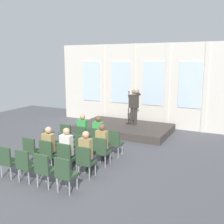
{
  "coord_description": "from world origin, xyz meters",
  "views": [
    {
      "loc": [
        4.8,
        -5.68,
        3.32
      ],
      "look_at": [
        0.11,
        3.87,
        1.22
      ],
      "focal_mm": 42.62,
      "sensor_mm": 36.0,
      "label": 1
    }
  ],
  "objects_px": {
    "speaker": "(134,104)",
    "mic_stand": "(129,117)",
    "chair_r0_c2": "(98,139)",
    "chair_r0_c3": "(115,141)",
    "audience_r1_c3": "(103,142)",
    "chair_r2_c0": "(32,150)",
    "audience_r0_c2": "(99,132)",
    "chair_r0_c0": "(67,135)",
    "audience_r2_c1": "(50,145)",
    "chair_r3_c1": "(25,164)",
    "chair_r3_c3": "(65,173)",
    "chair_r2_c3": "(85,160)",
    "chair_r1_c2": "(84,147)",
    "chair_r1_c1": "(67,144)",
    "chair_r1_c0": "(51,141)",
    "chair_r0_c1": "(82,137)",
    "chair_r3_c0": "(8,160)",
    "audience_r2_c3": "(87,152)",
    "chair_r2_c2": "(66,156)",
    "audience_r2_c2": "(67,148)",
    "audience_r0_c1": "(83,130)",
    "chair_r2_c1": "(48,153)",
    "chair_r3_c2": "(45,168)",
    "chair_r1_c3": "(101,150)"
  },
  "relations": [
    {
      "from": "speaker",
      "to": "chair_r1_c1",
      "type": "distance_m",
      "value": 4.44
    },
    {
      "from": "mic_stand",
      "to": "chair_r0_c1",
      "type": "bearing_deg",
      "value": -96.43
    },
    {
      "from": "speaker",
      "to": "audience_r2_c3",
      "type": "distance_m",
      "value": 5.26
    },
    {
      "from": "audience_r2_c3",
      "to": "chair_r1_c0",
      "type": "bearing_deg",
      "value": 156.09
    },
    {
      "from": "audience_r1_c3",
      "to": "chair_r2_c0",
      "type": "distance_m",
      "value": 2.25
    },
    {
      "from": "audience_r0_c2",
      "to": "chair_r3_c3",
      "type": "height_order",
      "value": "audience_r0_c2"
    },
    {
      "from": "audience_r0_c2",
      "to": "chair_r1_c0",
      "type": "height_order",
      "value": "audience_r0_c2"
    },
    {
      "from": "audience_r2_c1",
      "to": "chair_r3_c3",
      "type": "relative_size",
      "value": 1.43
    },
    {
      "from": "chair_r1_c3",
      "to": "audience_r2_c3",
      "type": "bearing_deg",
      "value": -90.0
    },
    {
      "from": "chair_r0_c1",
      "to": "audience_r2_c3",
      "type": "xyz_separation_m",
      "value": [
        1.32,
        -1.84,
        0.22
      ]
    },
    {
      "from": "chair_r3_c2",
      "to": "audience_r2_c2",
      "type": "bearing_deg",
      "value": 90.0
    },
    {
      "from": "chair_r2_c1",
      "to": "chair_r1_c1",
      "type": "bearing_deg",
      "value": 90.0
    },
    {
      "from": "chair_r1_c1",
      "to": "chair_r2_c0",
      "type": "xyz_separation_m",
      "value": [
        -0.66,
        -0.96,
        0.0
      ]
    },
    {
      "from": "chair_r3_c2",
      "to": "audience_r2_c1",
      "type": "bearing_deg",
      "value": 122.47
    },
    {
      "from": "chair_r3_c0",
      "to": "chair_r3_c2",
      "type": "distance_m",
      "value": 1.32
    },
    {
      "from": "audience_r0_c2",
      "to": "chair_r0_c2",
      "type": "bearing_deg",
      "value": -90.0
    },
    {
      "from": "audience_r1_c3",
      "to": "chair_r2_c2",
      "type": "bearing_deg",
      "value": -122.49
    },
    {
      "from": "audience_r1_c3",
      "to": "chair_r3_c3",
      "type": "distance_m",
      "value": 2.01
    },
    {
      "from": "chair_r1_c1",
      "to": "chair_r2_c0",
      "type": "height_order",
      "value": "same"
    },
    {
      "from": "chair_r0_c3",
      "to": "chair_r3_c0",
      "type": "xyz_separation_m",
      "value": [
        -1.98,
        -2.87,
        0.0
      ]
    },
    {
      "from": "audience_r0_c1",
      "to": "chair_r2_c3",
      "type": "relative_size",
      "value": 1.47
    },
    {
      "from": "chair_r0_c2",
      "to": "audience_r2_c3",
      "type": "distance_m",
      "value": 1.96
    },
    {
      "from": "chair_r2_c1",
      "to": "audience_r2_c3",
      "type": "distance_m",
      "value": 1.34
    },
    {
      "from": "chair_r0_c2",
      "to": "chair_r1_c1",
      "type": "height_order",
      "value": "same"
    },
    {
      "from": "chair_r1_c2",
      "to": "audience_r2_c2",
      "type": "xyz_separation_m",
      "value": [
        -0.0,
        -0.88,
        0.23
      ]
    },
    {
      "from": "audience_r1_c3",
      "to": "chair_r0_c1",
      "type": "bearing_deg",
      "value": 146.38
    },
    {
      "from": "mic_stand",
      "to": "chair_r2_c2",
      "type": "relative_size",
      "value": 1.65
    },
    {
      "from": "chair_r1_c2",
      "to": "chair_r2_c1",
      "type": "xyz_separation_m",
      "value": [
        -0.66,
        -0.96,
        0.0
      ]
    },
    {
      "from": "chair_r3_c1",
      "to": "audience_r1_c3",
      "type": "bearing_deg",
      "value": 56.49
    },
    {
      "from": "speaker",
      "to": "chair_r1_c2",
      "type": "height_order",
      "value": "speaker"
    },
    {
      "from": "audience_r0_c2",
      "to": "chair_r2_c3",
      "type": "xyz_separation_m",
      "value": [
        0.66,
        -1.99,
        -0.22
      ]
    },
    {
      "from": "audience_r0_c2",
      "to": "chair_r0_c0",
      "type": "bearing_deg",
      "value": -176.58
    },
    {
      "from": "chair_r0_c2",
      "to": "audience_r0_c1",
      "type": "bearing_deg",
      "value": 173.24
    },
    {
      "from": "chair_r0_c1",
      "to": "chair_r2_c2",
      "type": "bearing_deg",
      "value": -70.98
    },
    {
      "from": "chair_r3_c1",
      "to": "chair_r3_c3",
      "type": "bearing_deg",
      "value": 0.0
    },
    {
      "from": "chair_r3_c0",
      "to": "chair_r0_c1",
      "type": "bearing_deg",
      "value": 77.05
    },
    {
      "from": "audience_r0_c2",
      "to": "chair_r2_c0",
      "type": "relative_size",
      "value": 1.45
    },
    {
      "from": "chair_r3_c3",
      "to": "chair_r0_c2",
      "type": "bearing_deg",
      "value": 102.95
    },
    {
      "from": "audience_r0_c2",
      "to": "audience_r2_c1",
      "type": "bearing_deg",
      "value": -109.04
    },
    {
      "from": "chair_r0_c1",
      "to": "chair_r3_c3",
      "type": "bearing_deg",
      "value": -65.31
    },
    {
      "from": "chair_r1_c0",
      "to": "chair_r3_c0",
      "type": "distance_m",
      "value": 1.91
    },
    {
      "from": "chair_r0_c1",
      "to": "audience_r2_c2",
      "type": "height_order",
      "value": "audience_r2_c2"
    },
    {
      "from": "chair_r1_c1",
      "to": "chair_r3_c2",
      "type": "bearing_deg",
      "value": -70.98
    },
    {
      "from": "chair_r0_c2",
      "to": "chair_r0_c3",
      "type": "distance_m",
      "value": 0.66
    },
    {
      "from": "chair_r1_c0",
      "to": "audience_r0_c2",
      "type": "bearing_deg",
      "value": 38.13
    },
    {
      "from": "chair_r3_c1",
      "to": "chair_r1_c2",
      "type": "bearing_deg",
      "value": 70.98
    },
    {
      "from": "chair_r1_c0",
      "to": "chair_r1_c2",
      "type": "relative_size",
      "value": 1.0
    },
    {
      "from": "chair_r0_c2",
      "to": "chair_r1_c1",
      "type": "xyz_separation_m",
      "value": [
        -0.66,
        -0.96,
        0.0
      ]
    },
    {
      "from": "speaker",
      "to": "mic_stand",
      "type": "relative_size",
      "value": 1.06
    },
    {
      "from": "chair_r3_c0",
      "to": "audience_r2_c3",
      "type": "bearing_deg",
      "value": 27.62
    }
  ]
}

